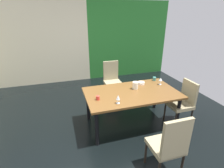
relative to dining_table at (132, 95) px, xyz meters
The scene contains 13 objects.
ground_plane 0.88m from the dining_table, behind, with size 6.27×6.15×0.02m, color black.
back_panel_interior 3.65m from the dining_table, 124.00° to the left, with size 3.36×0.10×2.60m, color beige.
garden_window_panel 3.25m from the dining_table, 69.33° to the left, with size 2.91×0.10×2.60m, color #226526.
dining_table is the anchor object (origin of this frame).
chair_head_far 1.35m from the dining_table, 90.07° to the left, with size 0.44×0.45×1.01m.
chair_right_near 1.09m from the dining_table, 15.84° to the right, with size 0.44×0.44×0.95m.
chair_head_near 1.35m from the dining_table, 90.27° to the right, with size 0.44×0.44×1.02m.
wine_glass_east 0.58m from the dining_table, 139.96° to the right, with size 0.07×0.07×0.16m.
wine_glass_right 0.81m from the dining_table, 13.46° to the left, with size 0.07×0.07×0.16m.
serving_bowl_center 0.50m from the dining_table, 41.57° to the left, with size 0.15×0.15×0.05m, color white.
cup_left 0.75m from the dining_table, behind, with size 0.07×0.07×0.08m, color red.
cup_near_window 0.89m from the dining_table, 30.04° to the left, with size 0.08×0.08×0.08m, color #37746C.
pitcher_west 0.24m from the dining_table, 45.25° to the left, with size 0.13×0.12×0.15m.
Camera 1 is at (-0.77, -2.88, 2.25)m, focal length 28.00 mm.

